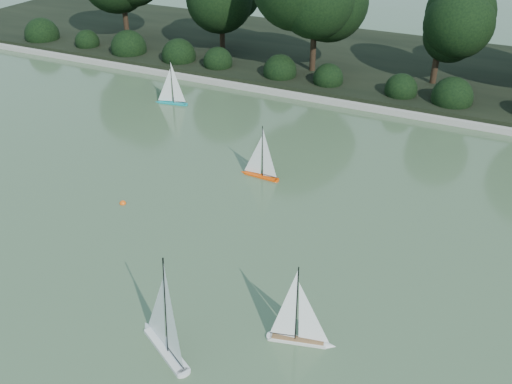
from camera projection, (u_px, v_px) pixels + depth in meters
ground at (253, 286)px, 10.24m from camera, size 80.00×80.00×0.00m
pond_coping at (383, 109)px, 17.19m from camera, size 40.00×0.35×0.18m
far_bank at (412, 69)px, 20.27m from camera, size 40.00×8.00×0.30m
tree_line at (452, 10)px, 17.33m from camera, size 26.31×3.93×4.39m
shrub_hedge at (391, 88)px, 17.71m from camera, size 29.10×1.10×1.10m
sailboat_white_a at (162, 333)px, 8.81m from camera, size 1.31×0.86×1.93m
sailboat_white_b at (303, 331)px, 8.93m from camera, size 1.12×0.44×1.53m
sailboat_orange at (258, 168)px, 13.65m from camera, size 1.06×0.23×1.44m
sailboat_teal at (170, 96)px, 17.70m from camera, size 1.11×0.34×1.51m
race_buoy at (123, 204)px, 12.67m from camera, size 0.15×0.15×0.15m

